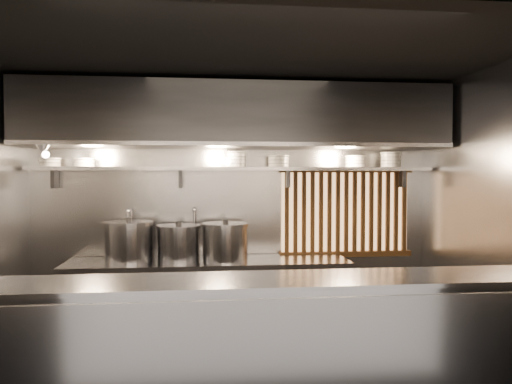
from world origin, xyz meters
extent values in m
plane|color=black|center=(0.00, 0.00, 2.80)|extent=(4.50, 4.50, 0.00)
plane|color=gray|center=(0.00, 1.50, 1.40)|extent=(4.50, 0.00, 4.50)
plane|color=gray|center=(2.25, 0.00, 1.40)|extent=(0.00, 3.00, 3.00)
cube|color=#95959A|center=(0.00, -0.95, 0.55)|extent=(4.50, 0.50, 1.10)
cube|color=#939399|center=(0.00, -1.21, 0.55)|extent=(4.50, 0.02, 1.01)
cube|color=#95959A|center=(0.00, -0.95, 1.11)|extent=(4.50, 0.56, 0.03)
cube|color=#95959A|center=(-0.30, 1.13, 0.45)|extent=(3.00, 0.70, 0.90)
cube|color=#95959A|center=(0.00, 1.32, 1.88)|extent=(4.40, 0.34, 0.04)
cube|color=#2D2D30|center=(0.00, 1.10, 2.42)|extent=(4.40, 0.80, 0.65)
cube|color=#95959A|center=(0.00, 0.70, 2.12)|extent=(4.40, 0.03, 0.04)
cube|color=#FEB872|center=(1.30, 1.48, 1.38)|extent=(1.50, 0.02, 0.92)
cube|color=brown|center=(1.30, 1.43, 1.87)|extent=(1.56, 0.06, 0.06)
cube|color=brown|center=(1.30, 1.43, 0.89)|extent=(1.56, 0.06, 0.06)
cube|color=brown|center=(0.60, 1.43, 1.38)|extent=(0.04, 0.04, 0.92)
cube|color=brown|center=(0.70, 1.43, 1.38)|extent=(0.04, 0.04, 0.92)
cube|color=brown|center=(0.80, 1.43, 1.38)|extent=(0.04, 0.04, 0.92)
cube|color=brown|center=(0.90, 1.43, 1.38)|extent=(0.04, 0.04, 0.92)
cube|color=brown|center=(1.00, 1.43, 1.38)|extent=(0.04, 0.04, 0.92)
cube|color=brown|center=(1.10, 1.43, 1.38)|extent=(0.04, 0.04, 0.92)
cube|color=brown|center=(1.20, 1.43, 1.38)|extent=(0.04, 0.04, 0.92)
cube|color=brown|center=(1.30, 1.43, 1.38)|extent=(0.04, 0.04, 0.92)
cube|color=brown|center=(1.40, 1.43, 1.38)|extent=(0.04, 0.04, 0.92)
cube|color=brown|center=(1.50, 1.43, 1.38)|extent=(0.04, 0.04, 0.92)
cube|color=brown|center=(1.60, 1.43, 1.38)|extent=(0.04, 0.04, 0.92)
cube|color=brown|center=(1.70, 1.43, 1.38)|extent=(0.04, 0.04, 0.92)
cube|color=brown|center=(1.80, 1.43, 1.38)|extent=(0.04, 0.04, 0.92)
cube|color=brown|center=(1.90, 1.43, 1.38)|extent=(0.04, 0.04, 0.92)
cube|color=brown|center=(2.00, 1.43, 1.38)|extent=(0.04, 0.04, 0.92)
cylinder|color=silver|center=(-1.15, 1.45, 1.19)|extent=(0.03, 0.03, 0.48)
sphere|color=silver|center=(-1.15, 1.45, 1.43)|extent=(0.04, 0.04, 0.04)
cylinder|color=silver|center=(-1.15, 1.32, 1.43)|extent=(0.03, 0.26, 0.03)
sphere|color=silver|center=(-1.15, 1.19, 1.43)|extent=(0.04, 0.04, 0.04)
cylinder|color=silver|center=(-1.15, 1.19, 1.36)|extent=(0.03, 0.03, 0.14)
cylinder|color=silver|center=(-0.45, 1.45, 1.19)|extent=(0.03, 0.03, 0.48)
sphere|color=silver|center=(-0.45, 1.45, 1.43)|extent=(0.04, 0.04, 0.04)
cylinder|color=silver|center=(-0.45, 1.32, 1.43)|extent=(0.03, 0.26, 0.03)
sphere|color=silver|center=(-0.45, 1.19, 1.43)|extent=(0.04, 0.04, 0.04)
cylinder|color=silver|center=(-0.45, 1.19, 1.36)|extent=(0.03, 0.03, 0.14)
cone|color=#95959A|center=(-1.90, 0.85, 2.07)|extent=(0.25, 0.27, 0.20)
sphere|color=#FFE0B2|center=(-1.87, 0.83, 2.01)|extent=(0.07, 0.07, 0.07)
cylinder|color=#2D2D30|center=(-1.90, 0.95, 2.15)|extent=(0.02, 0.22, 0.02)
cylinder|color=#2D2D30|center=(-0.10, 1.20, 2.04)|extent=(0.01, 0.01, 0.12)
sphere|color=#FFE0B2|center=(-0.10, 1.20, 1.96)|extent=(0.09, 0.09, 0.09)
cylinder|color=#95959A|center=(-1.14, 1.16, 1.10)|extent=(0.52, 0.52, 0.39)
cylinder|color=#95959A|center=(-1.14, 1.16, 1.31)|extent=(0.55, 0.55, 0.03)
cylinder|color=#2D2D30|center=(-1.14, 1.16, 1.34)|extent=(0.06, 0.06, 0.04)
cylinder|color=#95959A|center=(-0.62, 1.17, 1.07)|extent=(0.52, 0.52, 0.35)
cylinder|color=#95959A|center=(-0.62, 1.17, 1.26)|extent=(0.56, 0.56, 0.03)
cylinder|color=#2D2D30|center=(-0.62, 1.17, 1.30)|extent=(0.06, 0.06, 0.04)
cylinder|color=#95959A|center=(-0.12, 1.09, 1.09)|extent=(0.62, 0.62, 0.37)
cylinder|color=#95959A|center=(-0.12, 1.09, 1.29)|extent=(0.66, 0.66, 0.03)
cylinder|color=#2D2D30|center=(-0.12, 1.09, 1.32)|extent=(0.06, 0.06, 0.04)
cylinder|color=silver|center=(-1.97, 1.32, 1.92)|extent=(0.21, 0.21, 0.03)
cylinder|color=silver|center=(-1.97, 1.32, 1.96)|extent=(0.21, 0.21, 0.03)
cylinder|color=silver|center=(-1.97, 1.32, 1.99)|extent=(0.23, 0.23, 0.01)
cylinder|color=silver|center=(-1.62, 1.32, 1.92)|extent=(0.22, 0.22, 0.03)
cylinder|color=silver|center=(-1.62, 1.32, 1.96)|extent=(0.22, 0.22, 0.03)
cylinder|color=silver|center=(-1.62, 1.32, 1.99)|extent=(0.24, 0.24, 0.01)
cylinder|color=silver|center=(0.01, 1.32, 1.92)|extent=(0.23, 0.23, 0.03)
cylinder|color=silver|center=(0.01, 1.32, 1.96)|extent=(0.23, 0.23, 0.03)
cylinder|color=silver|center=(0.01, 1.32, 2.00)|extent=(0.23, 0.23, 0.03)
cylinder|color=silver|center=(0.01, 1.32, 2.03)|extent=(0.23, 0.23, 0.03)
cylinder|color=silver|center=(0.01, 1.32, 2.06)|extent=(0.25, 0.25, 0.01)
cylinder|color=silver|center=(0.48, 1.32, 1.92)|extent=(0.22, 0.22, 0.03)
cylinder|color=silver|center=(0.48, 1.32, 1.96)|extent=(0.22, 0.22, 0.03)
cylinder|color=silver|center=(0.48, 1.32, 2.00)|extent=(0.22, 0.22, 0.03)
cylinder|color=silver|center=(0.48, 1.32, 2.02)|extent=(0.24, 0.24, 0.01)
cylinder|color=silver|center=(1.37, 1.32, 1.92)|extent=(0.22, 0.22, 0.03)
cylinder|color=silver|center=(1.37, 1.32, 1.96)|extent=(0.22, 0.22, 0.03)
cylinder|color=silver|center=(1.37, 1.32, 2.00)|extent=(0.22, 0.22, 0.03)
cylinder|color=silver|center=(1.37, 1.32, 2.02)|extent=(0.23, 0.23, 0.01)
cylinder|color=silver|center=(1.79, 1.32, 1.92)|extent=(0.23, 0.23, 0.03)
cylinder|color=silver|center=(1.79, 1.32, 1.96)|extent=(0.23, 0.23, 0.03)
cylinder|color=silver|center=(1.79, 1.32, 2.00)|extent=(0.23, 0.23, 0.03)
cylinder|color=silver|center=(1.79, 1.32, 2.03)|extent=(0.23, 0.23, 0.03)
cylinder|color=silver|center=(1.79, 1.32, 2.06)|extent=(0.24, 0.24, 0.01)
camera|label=1|loc=(-0.38, -4.19, 1.82)|focal=35.00mm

